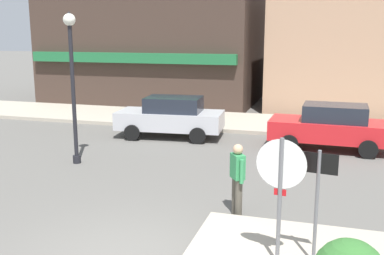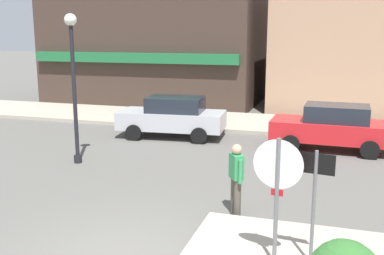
% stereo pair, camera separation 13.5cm
% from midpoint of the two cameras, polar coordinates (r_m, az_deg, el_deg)
% --- Properties ---
extents(kerb_far, '(80.00, 4.00, 0.15)m').
position_cam_midpoint_polar(kerb_far, '(19.87, 7.52, 0.61)').
color(kerb_far, '#A89E8C').
rests_on(kerb_far, ground).
extents(stop_sign, '(0.81, 0.13, 2.30)m').
position_cam_midpoint_polar(stop_sign, '(7.45, 11.28, -7.21)').
color(stop_sign, slate).
rests_on(stop_sign, ground).
extents(one_way_sign, '(0.60, 0.09, 2.10)m').
position_cam_midpoint_polar(one_way_sign, '(7.64, 15.75, -8.42)').
color(one_way_sign, slate).
rests_on(one_way_sign, ground).
extents(lamp_post, '(0.36, 0.36, 4.54)m').
position_cam_midpoint_polar(lamp_post, '(13.84, -14.61, 7.51)').
color(lamp_post, black).
rests_on(lamp_post, ground).
extents(parked_car_nearest, '(4.13, 2.14, 1.56)m').
position_cam_midpoint_polar(parked_car_nearest, '(17.16, -2.25, 1.43)').
color(parked_car_nearest, '#B7B7BC').
rests_on(parked_car_nearest, ground).
extents(parked_car_second, '(4.05, 1.98, 1.56)m').
position_cam_midpoint_polar(parked_car_second, '(16.02, 17.63, 0.12)').
color(parked_car_second, red).
rests_on(parked_car_second, ground).
extents(pedestrian_crossing_near, '(0.38, 0.51, 1.61)m').
position_cam_midpoint_polar(pedestrian_crossing_near, '(9.80, 6.03, -6.36)').
color(pedestrian_crossing_near, '#4C473D').
rests_on(pedestrian_crossing_near, ground).
extents(building_corner_shop, '(12.02, 9.16, 7.50)m').
position_cam_midpoint_polar(building_corner_shop, '(27.32, -3.52, 11.51)').
color(building_corner_shop, '#3D2D26').
rests_on(building_corner_shop, ground).
extents(building_storefront_left_near, '(6.53, 7.55, 6.13)m').
position_cam_midpoint_polar(building_storefront_left_near, '(25.50, 18.04, 9.39)').
color(building_storefront_left_near, tan).
rests_on(building_storefront_left_near, ground).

